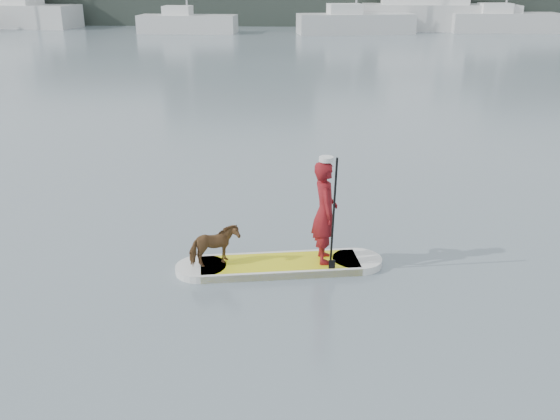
# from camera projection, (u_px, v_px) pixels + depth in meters

# --- Properties ---
(paddleboard) EXTENTS (3.26, 1.23, 0.12)m
(paddleboard) POSITION_uv_depth(u_px,v_px,m) (280.00, 265.00, 9.91)
(paddleboard) COLOR yellow
(paddleboard) RESTS_ON ground
(paddler) EXTENTS (0.48, 0.65, 1.64)m
(paddler) POSITION_uv_depth(u_px,v_px,m) (325.00, 212.00, 9.67)
(paddler) COLOR maroon
(paddler) RESTS_ON paddleboard
(white_cap) EXTENTS (0.22, 0.22, 0.07)m
(white_cap) POSITION_uv_depth(u_px,v_px,m) (326.00, 159.00, 9.36)
(white_cap) COLOR silver
(white_cap) RESTS_ON paddler
(dog) EXTENTS (0.84, 0.69, 0.65)m
(dog) POSITION_uv_depth(u_px,v_px,m) (214.00, 246.00, 9.67)
(dog) COLOR #522D1C
(dog) RESTS_ON paddleboard
(paddle) EXTENTS (0.10, 0.30, 2.00)m
(paddle) POSITION_uv_depth(u_px,v_px,m) (333.00, 228.00, 9.43)
(paddle) COLOR black
(paddle) RESTS_ON ground
(sailboat_c) EXTENTS (7.47, 2.67, 10.64)m
(sailboat_c) POSITION_uv_depth(u_px,v_px,m) (187.00, 22.00, 47.68)
(sailboat_c) COLOR silver
(sailboat_c) RESTS_ON ground
(sailboat_d) EXTENTS (9.06, 4.26, 12.84)m
(sailboat_d) POSITION_uv_depth(u_px,v_px,m) (355.00, 21.00, 47.12)
(sailboat_d) COLOR silver
(sailboat_d) RESTS_ON ground
(sailboat_e) EXTENTS (8.32, 3.01, 11.92)m
(sailboat_e) POSITION_uv_depth(u_px,v_px,m) (503.00, 21.00, 48.36)
(sailboat_e) COLOR silver
(sailboat_e) RESTS_ON ground
(motor_yacht_a) EXTENTS (12.30, 4.25, 7.29)m
(motor_yacht_a) POSITION_uv_depth(u_px,v_px,m) (432.00, 3.00, 49.57)
(motor_yacht_a) COLOR silver
(motor_yacht_a) RESTS_ON ground
(motor_yacht_b) EXTENTS (10.62, 5.01, 6.74)m
(motor_yacht_b) POSITION_uv_depth(u_px,v_px,m) (11.00, 4.00, 52.12)
(motor_yacht_b) COLOR silver
(motor_yacht_b) RESTS_ON ground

